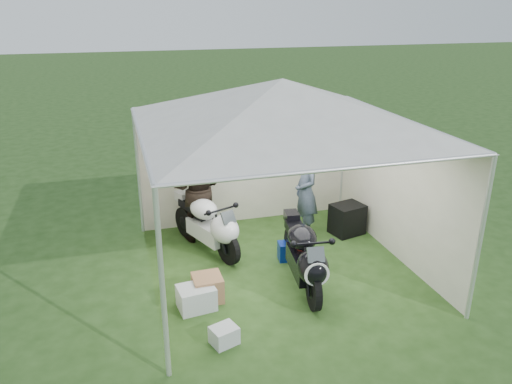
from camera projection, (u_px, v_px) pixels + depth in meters
ground at (279, 267)px, 8.02m from camera, size 80.00×80.00×0.00m
canopy_tent at (281, 108)px, 7.14m from camera, size 5.66×5.66×3.00m
motorcycle_white at (209, 224)px, 8.37m from camera, size 0.94×1.78×0.92m
motorcycle_black at (304, 255)px, 7.29m from camera, size 0.57×1.92×0.95m
paddock_stand at (290, 251)px, 8.24m from camera, size 0.43×0.30×0.30m
person_dark_jacket at (197, 188)px, 8.69m from camera, size 1.14×1.02×1.93m
person_blue_jacket at (306, 192)px, 8.83m from camera, size 0.42×0.63×1.70m
equipment_box at (347, 219)px, 9.13m from camera, size 0.65×0.57×0.56m
crate_0 at (196, 298)px, 6.90m from camera, size 0.54×0.45×0.33m
crate_1 at (208, 288)px, 7.11m from camera, size 0.41×0.41×0.37m
crate_2 at (224, 335)px, 6.20m from camera, size 0.39×0.35×0.23m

